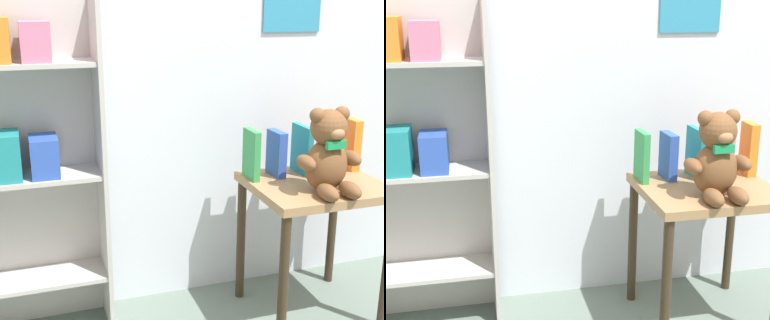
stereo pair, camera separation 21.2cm
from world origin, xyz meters
The scene contains 9 objects.
wall_back centered at (0.00, 1.31, 1.25)m, with size 4.80×0.07×2.50m.
bookshelf_side centered at (-0.98, 1.18, 0.77)m, with size 0.60×0.23×1.39m.
display_table centered at (0.18, 0.93, 0.52)m, with size 0.55×0.48×0.62m.
teddy_bear centered at (0.16, 0.81, 0.78)m, with size 0.26×0.24×0.34m.
book_standing_green centered at (-0.06, 1.05, 0.73)m, with size 0.03×0.12×0.22m, color #33934C.
book_standing_blue centered at (0.06, 1.06, 0.72)m, with size 0.04×0.12×0.20m, color #2D51B7.
book_standing_teal centered at (0.18, 1.06, 0.73)m, with size 0.02×0.15×0.22m, color teal.
book_standing_pink centered at (0.31, 1.04, 0.74)m, with size 0.03×0.14×0.22m, color #D17093.
book_standing_orange centered at (0.43, 1.04, 0.74)m, with size 0.04×0.10×0.23m, color orange.
Camera 2 is at (-0.77, -1.01, 1.36)m, focal length 50.00 mm.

